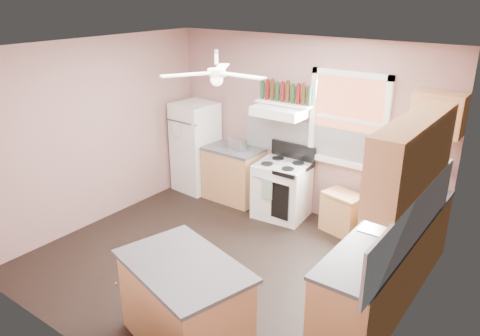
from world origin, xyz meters
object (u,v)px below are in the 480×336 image
Objects in this scene: toaster at (238,144)px; cart at (342,215)px; stove at (282,190)px; island at (185,305)px; refrigerator at (196,147)px.

toaster is 0.52× the size of cart.
stove is 1.58× the size of cart.
toaster is 1.04m from stove.
stove is 0.69× the size of island.
cart is at bearing 100.09° from island.
refrigerator is 1.79m from stove.
island is (0.70, -2.93, 0.00)m from stove.
stove is at bearing 118.65° from island.
stove is at bearing -162.92° from cart.
toaster is 1.98m from cart.
toaster is at bearing 171.13° from stove.
island is (-0.27, -3.01, 0.16)m from cart.
refrigerator reaches higher than toaster.
refrigerator is 2.82× the size of cart.
cart is 0.44× the size of island.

